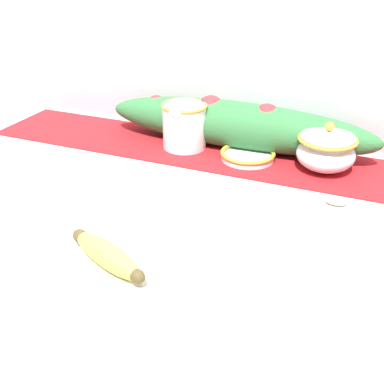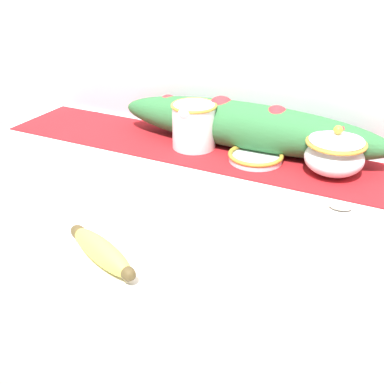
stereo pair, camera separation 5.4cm
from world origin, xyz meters
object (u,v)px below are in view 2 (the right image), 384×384
Objects in this scene: small_dish at (256,157)px; banana at (101,251)px; sugar_bowl at (335,153)px; spoon at (336,206)px; cream_pitcher at (194,124)px.

banana is at bearing -100.43° from small_dish.
sugar_bowl is 0.18m from small_dish.
cream_pitcher is at bearing 149.24° from spoon.
sugar_bowl reaches higher than spoon.
cream_pitcher is 0.34m from sugar_bowl.
banana reaches higher than small_dish.
cream_pitcher is 0.17m from small_dish.
small_dish is (0.16, -0.01, -0.05)m from cream_pitcher.
cream_pitcher reaches higher than sugar_bowl.
small_dish is at bearing 138.18° from spoon.
small_dish is 0.73× the size of banana.
cream_pitcher is 0.82× the size of spoon.
small_dish reaches higher than spoon.
cream_pitcher is at bearing 179.79° from sugar_bowl.
sugar_bowl reaches higher than banana.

